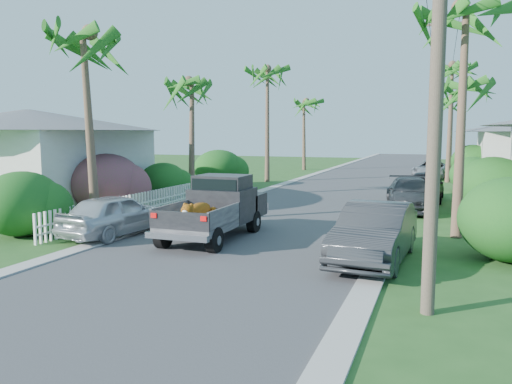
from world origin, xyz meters
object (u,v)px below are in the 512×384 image
at_px(palm_l_d, 304,101).
at_px(palm_l_c, 267,70).
at_px(pickup_truck, 219,207).
at_px(palm_l_a, 86,34).
at_px(palm_r_c, 453,66).
at_px(palm_r_a, 467,9).
at_px(parked_car_rn, 375,233).
at_px(utility_pole_d, 442,122).
at_px(parked_car_ln, 116,215).
at_px(palm_r_d, 452,99).
at_px(palm_l_b, 191,82).
at_px(palm_r_b, 463,82).
at_px(house_left, 30,161).
at_px(utility_pole_c, 441,118).
at_px(parked_car_rm, 410,195).
at_px(parked_car_rd, 431,170).
at_px(parked_car_rf, 425,186).
at_px(utility_pole_b, 440,109).
at_px(utility_pole_a, 437,71).

bearing_deg(palm_l_d, palm_l_c, -87.61).
relative_size(pickup_truck, palm_l_a, 0.62).
bearing_deg(palm_r_c, palm_r_a, -89.71).
relative_size(parked_car_rn, palm_l_c, 0.51).
bearing_deg(palm_l_d, palm_r_a, -65.43).
xyz_separation_m(palm_l_d, utility_pole_d, (12.10, 9.00, -1.84)).
bearing_deg(parked_car_ln, palm_r_d, -99.07).
bearing_deg(palm_r_d, palm_l_b, -115.41).
xyz_separation_m(palm_r_b, palm_r_c, (-0.40, 11.00, 2.16)).
xyz_separation_m(house_left, utility_pole_c, (18.60, 21.00, 2.48)).
height_order(parked_car_rm, palm_r_c, palm_r_c).
bearing_deg(palm_l_a, utility_pole_c, 64.73).
bearing_deg(parked_car_rn, palm_r_a, 67.52).
bearing_deg(palm_l_d, parked_car_rn, -71.81).
bearing_deg(parked_car_rd, parked_car_rf, -82.19).
bearing_deg(utility_pole_b, pickup_truck, -124.87).
relative_size(palm_r_c, palm_r_d, 1.17).
xyz_separation_m(parked_car_rm, utility_pole_c, (1.11, 16.48, 3.89)).
relative_size(parked_car_rd, palm_l_b, 0.66).
distance_m(parked_car_ln, palm_l_c, 21.21).
relative_size(parked_car_rn, palm_r_d, 0.59).
xyz_separation_m(utility_pole_a, utility_pole_d, (0.00, 45.00, 0.00)).
relative_size(palm_l_a, palm_r_c, 0.87).
xyz_separation_m(pickup_truck, parked_car_rf, (6.21, 11.94, -0.26)).
xyz_separation_m(parked_car_rn, parked_car_ln, (-8.67, 0.46, -0.06)).
bearing_deg(parked_car_rm, palm_r_b, 50.88).
height_order(palm_r_a, palm_r_c, palm_r_c).
bearing_deg(utility_pole_b, palm_r_a, -84.29).
height_order(parked_car_rm, utility_pole_a, utility_pole_a).
relative_size(palm_l_a, utility_pole_b, 0.91).
distance_m(parked_car_rd, utility_pole_b, 16.27).
xyz_separation_m(parked_car_rd, parked_car_ln, (-9.53, -26.67, 0.04)).
distance_m(parked_car_rf, utility_pole_a, 17.61).
bearing_deg(utility_pole_c, pickup_truck, -105.36).
height_order(palm_r_b, house_left, palm_r_b).
bearing_deg(utility_pole_a, parked_car_rm, 94.70).
bearing_deg(palm_r_d, palm_l_d, -155.22).
distance_m(parked_car_rn, utility_pole_d, 41.56).
height_order(parked_car_rd, utility_pole_a, utility_pole_a).
distance_m(parked_car_rm, palm_r_b, 6.64).
bearing_deg(palm_r_d, parked_car_rf, -93.46).
distance_m(parked_car_ln, palm_l_a, 6.50).
bearing_deg(palm_l_b, parked_car_ln, -77.09).
xyz_separation_m(palm_l_a, utility_pole_d, (11.80, 40.00, -2.33)).
bearing_deg(palm_r_c, utility_pole_d, 92.02).
bearing_deg(parked_car_rf, parked_car_ln, -124.17).
bearing_deg(parked_car_rf, utility_pole_d, 90.69).
bearing_deg(utility_pole_b, palm_l_a, -139.72).
bearing_deg(pickup_truck, utility_pole_b, 55.13).
bearing_deg(parked_car_rf, utility_pole_c, 89.25).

